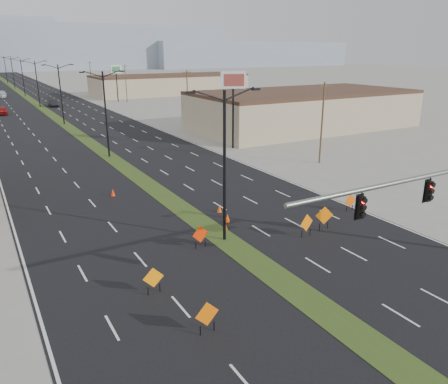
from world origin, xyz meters
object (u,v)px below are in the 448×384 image
car_far (2,94)px  pole_sign_east_far (116,72)px  streetlight_5 (13,72)px  construction_sign_5 (350,201)px  car_left (2,111)px  construction_sign_3 (324,216)px  construction_sign_1 (207,315)px  streetlight_0 (224,163)px  construction_sign_0 (153,279)px  pole_sign_east_near (233,86)px  streetlight_4 (23,76)px  construction_sign_2 (200,235)px  construction_sign_4 (307,224)px  cone_3 (113,192)px  streetlight_2 (61,92)px  cone_2 (227,218)px  streetlight_3 (37,82)px  streetlight_1 (106,112)px  car_mid (53,103)px  streetlight_6 (6,69)px  cone_1 (219,209)px

car_far → pole_sign_east_far: (24.44, -25.42, 6.28)m
streetlight_5 → construction_sign_5: streetlight_5 is taller
car_left → pole_sign_east_far: bearing=27.3°
construction_sign_3 → construction_sign_5: bearing=41.4°
car_left → construction_sign_1: (2.53, -82.96, 0.18)m
construction_sign_1 → streetlight_0: bearing=52.9°
construction_sign_0 → pole_sign_east_near: size_ratio=0.15×
streetlight_4 → streetlight_5: size_ratio=1.00×
construction_sign_2 → construction_sign_4: size_ratio=0.93×
cone_3 → pole_sign_east_near: pole_sign_east_near is taller
streetlight_2 → streetlight_4: 56.00m
car_far → streetlight_4: bearing=14.4°
streetlight_5 → cone_2: (1.79, -137.33, -5.09)m
streetlight_0 → car_left: streetlight_0 is taller
streetlight_0 → pole_sign_east_near: streetlight_0 is taller
car_far → construction_sign_0: size_ratio=3.70×
streetlight_2 → streetlight_3: 28.00m
cone_3 → streetlight_1: bearing=75.4°
streetlight_0 → construction_sign_5: size_ratio=7.09×
car_mid → cone_3: (-6.63, -70.18, -0.47)m
streetlight_6 → construction_sign_4: size_ratio=5.98×
car_left → construction_sign_5: 77.17m
car_far → streetlight_3: bearing=-71.7°
construction_sign_5 → cone_2: (-9.71, 2.83, -0.50)m
streetlight_0 → cone_2: size_ratio=15.48×
streetlight_1 → construction_sign_3: 31.15m
streetlight_6 → construction_sign_2: size_ratio=6.42×
cone_2 → cone_3: cone_3 is taller
streetlight_0 → pole_sign_east_far: bearing=77.8°
car_mid → construction_sign_5: size_ratio=3.43×
streetlight_5 → pole_sign_east_far: streetlight_5 is taller
streetlight_2 → construction_sign_5: (11.50, -56.16, -4.60)m
streetlight_5 → construction_sign_4: 142.53m
construction_sign_2 → pole_sign_east_far: size_ratio=0.18×
streetlight_1 → car_far: (-5.89, 83.13, -4.61)m
streetlight_0 → streetlight_3: (0.00, 84.00, 0.00)m
streetlight_2 → construction_sign_4: bearing=-85.0°
streetlight_5 → streetlight_6: size_ratio=1.00×
construction_sign_4 → pole_sign_east_near: bearing=58.0°
streetlight_3 → streetlight_0: bearing=-90.0°
streetlight_6 → construction_sign_2: streetlight_6 is taller
car_mid → cone_2: (-0.93, -80.53, -0.48)m
streetlight_3 → construction_sign_4: bearing=-86.6°
streetlight_0 → streetlight_6: (0.00, 168.00, 0.00)m
construction_sign_1 → construction_sign_4: 12.58m
streetlight_1 → cone_1: bearing=-84.4°
construction_sign_2 → construction_sign_4: 7.43m
streetlight_3 → construction_sign_1: bearing=-93.6°
pole_sign_east_near → construction_sign_3: bearing=-82.7°
streetlight_2 → construction_sign_2: (-2.00, -56.34, -4.50)m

